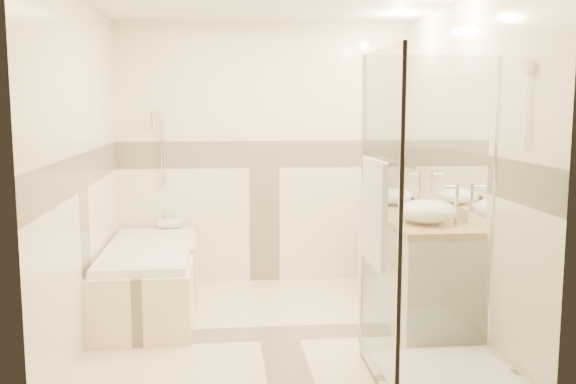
{
  "coord_description": "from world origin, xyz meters",
  "views": [
    {
      "loc": [
        -0.42,
        -4.67,
        1.72
      ],
      "look_at": [
        0.1,
        0.25,
        1.05
      ],
      "focal_mm": 40.0,
      "sensor_mm": 36.0,
      "label": 1
    }
  ],
  "objects": [
    {
      "name": "shower_enclosure",
      "position": [
        0.83,
        -0.97,
        0.51
      ],
      "size": [
        0.96,
        0.93,
        2.04
      ],
      "color": "beige",
      "rests_on": "ground"
    },
    {
      "name": "bathtub",
      "position": [
        -1.02,
        0.65,
        0.31
      ],
      "size": [
        0.75,
        1.7,
        0.56
      ],
      "color": "beige",
      "rests_on": "ground"
    },
    {
      "name": "folded_towels",
      "position": [
        1.1,
        1.02,
        0.89
      ],
      "size": [
        0.16,
        0.25,
        0.08
      ],
      "primitive_type": "cube",
      "rotation": [
        0.0,
        0.0,
        0.09
      ],
      "color": "silver",
      "rests_on": "vanity"
    },
    {
      "name": "amenity_bottle_b",
      "position": [
        1.1,
        0.26,
        0.92
      ],
      "size": [
        0.12,
        0.12,
        0.14
      ],
      "primitive_type": "imported",
      "rotation": [
        0.0,
        0.0,
        -0.05
      ],
      "color": "black",
      "rests_on": "vanity"
    },
    {
      "name": "room",
      "position": [
        0.06,
        0.01,
        1.26
      ],
      "size": [
        2.82,
        3.02,
        2.52
      ],
      "color": "beige",
      "rests_on": "ground"
    },
    {
      "name": "amenity_bottle_a",
      "position": [
        1.1,
        0.29,
        0.92
      ],
      "size": [
        0.06,
        0.07,
        0.14
      ],
      "primitive_type": "imported",
      "rotation": [
        0.0,
        0.0,
        0.01
      ],
      "color": "black",
      "rests_on": "vanity"
    },
    {
      "name": "faucet_far",
      "position": [
        1.32,
        -0.1,
        1.02
      ],
      "size": [
        0.12,
        0.03,
        0.29
      ],
      "color": "silver",
      "rests_on": "vanity"
    },
    {
      "name": "vessel_sink_far",
      "position": [
        1.1,
        -0.1,
        0.94
      ],
      "size": [
        0.44,
        0.44,
        0.18
      ],
      "primitive_type": "ellipsoid",
      "color": "white",
      "rests_on": "vanity"
    },
    {
      "name": "vessel_sink_near",
      "position": [
        1.1,
        0.81,
        0.92
      ],
      "size": [
        0.36,
        0.36,
        0.14
      ],
      "primitive_type": "ellipsoid",
      "color": "white",
      "rests_on": "vanity"
    },
    {
      "name": "rolled_towel",
      "position": [
        -0.91,
        1.41,
        0.61
      ],
      "size": [
        0.21,
        0.1,
        0.1
      ],
      "primitive_type": "cylinder",
      "rotation": [
        0.0,
        1.57,
        0.0
      ],
      "color": "silver",
      "rests_on": "bathtub"
    },
    {
      "name": "faucet_near",
      "position": [
        1.32,
        0.81,
        1.01
      ],
      "size": [
        0.12,
        0.03,
        0.28
      ],
      "color": "silver",
      "rests_on": "vanity"
    },
    {
      "name": "vanity",
      "position": [
        1.12,
        0.3,
        0.43
      ],
      "size": [
        0.58,
        1.62,
        0.85
      ],
      "color": "silver",
      "rests_on": "ground"
    }
  ]
}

